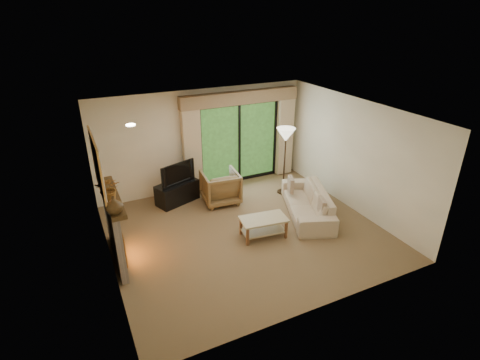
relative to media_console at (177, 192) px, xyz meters
name	(u,v)px	position (x,y,z in m)	size (l,w,h in m)	color
floor	(246,232)	(0.92, -1.95, -0.26)	(5.50, 5.50, 0.00)	brown
ceiling	(247,113)	(0.92, -1.95, 2.34)	(5.50, 5.50, 0.00)	white
wall_back	(203,140)	(0.92, 0.55, 1.04)	(5.00, 5.00, 0.00)	beige
wall_front	(323,240)	(0.92, -4.45, 1.04)	(5.00, 5.00, 0.00)	beige
wall_left	(103,205)	(-1.83, -1.95, 1.04)	(5.00, 5.00, 0.00)	beige
wall_right	(354,155)	(3.67, -1.95, 1.04)	(5.00, 5.00, 0.00)	beige
fireplace	(113,228)	(-1.71, -1.75, 0.43)	(0.24, 1.70, 1.37)	gray
mirror	(98,166)	(-1.80, -1.75, 1.69)	(0.07, 1.45, 1.02)	#D69B4D
sliding_door	(239,143)	(1.92, 0.50, 0.84)	(2.26, 0.10, 2.16)	black
curtain_left	(192,148)	(0.57, 0.39, 0.94)	(0.45, 0.18, 2.35)	tan
curtain_right	(285,134)	(3.27, 0.39, 0.94)	(0.45, 0.18, 2.35)	tan
cornice	(241,98)	(1.92, 0.41, 2.06)	(3.20, 0.24, 0.32)	#967553
media_console	(177,192)	(0.00, 0.00, 0.00)	(1.03, 0.47, 0.52)	black
tv	(176,173)	(0.00, 0.00, 0.53)	(0.94, 0.12, 0.54)	black
armchair	(220,187)	(0.96, -0.44, 0.14)	(0.85, 0.87, 0.80)	brown
sofa	(307,202)	(2.52, -1.88, 0.05)	(2.11, 0.83, 0.62)	tan
pillow_near	(322,207)	(2.45, -2.49, 0.26)	(0.09, 0.35, 0.35)	brown
pillow_far	(291,184)	(2.45, -1.27, 0.26)	(0.09, 0.36, 0.36)	brown
coffee_table	(263,227)	(1.17, -2.25, -0.04)	(0.96, 0.53, 0.43)	tan
floor_lamp	(284,161)	(2.62, -0.67, 0.61)	(0.46, 0.46, 1.73)	beige
vase	(114,205)	(-1.69, -2.44, 1.26)	(0.28, 0.28, 0.29)	#412D15
branches	(109,189)	(-1.69, -1.98, 1.34)	(0.41, 0.35, 0.45)	#9A6024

